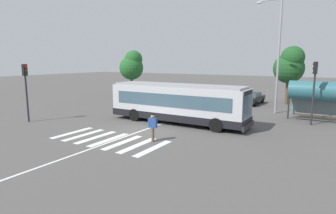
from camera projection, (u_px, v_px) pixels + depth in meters
ground_plane at (139, 132)px, 19.34m from camera, size 160.00×160.00×0.00m
city_transit_bus at (177, 103)px, 21.86m from camera, size 11.27×2.68×3.06m
pedestrian_crossing_street at (153, 126)px, 16.91m from camera, size 0.51×0.43×1.72m
parked_car_teal at (206, 95)px, 33.87m from camera, size 2.21×4.64×1.35m
parked_car_champagne at (229, 96)px, 32.65m from camera, size 2.12×4.61×1.35m
parked_car_black at (252, 98)px, 31.53m from camera, size 2.05×4.59×1.35m
traffic_light_near_corner at (26, 83)px, 22.05m from camera, size 0.33×0.32×4.60m
traffic_light_far_corner at (314, 83)px, 20.87m from camera, size 0.33×0.32×4.80m
bus_stop_shelter at (318, 92)px, 22.31m from camera, size 4.30×1.54×3.25m
twin_arm_street_lamp at (279, 45)px, 25.29m from camera, size 4.51×0.32×10.42m
background_tree_left at (132, 65)px, 38.18m from camera, size 3.26×3.26×6.29m
background_tree_right at (290, 65)px, 30.90m from camera, size 3.34×3.34×6.47m
crosswalk_painted_stripes at (109, 140)px, 17.34m from camera, size 7.12×3.39×0.01m
lane_center_line at (155, 126)px, 21.03m from camera, size 0.16×24.00×0.01m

